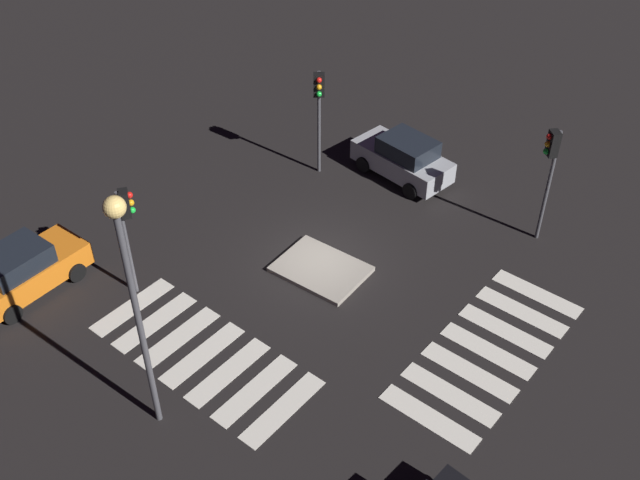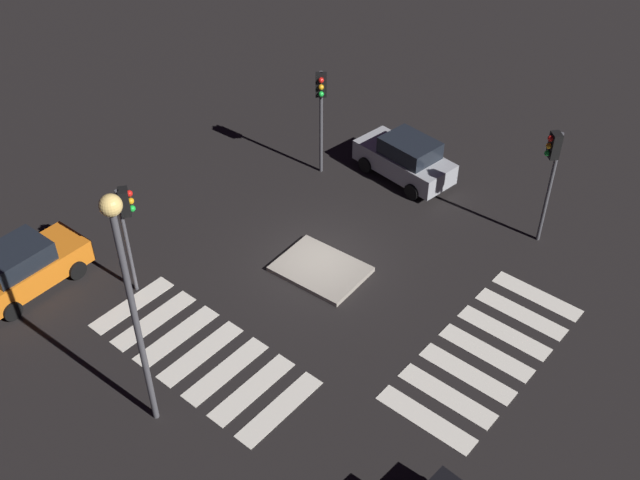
# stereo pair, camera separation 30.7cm
# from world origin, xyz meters

# --- Properties ---
(ground_plane) EXTENTS (80.00, 80.00, 0.00)m
(ground_plane) POSITION_xyz_m (0.00, 0.00, 0.00)
(ground_plane) COLOR black
(traffic_island) EXTENTS (3.27, 2.53, 0.18)m
(traffic_island) POSITION_xyz_m (0.38, -0.41, 0.09)
(traffic_island) COLOR gray
(traffic_island) RESTS_ON ground
(car_orange) EXTENTS (2.13, 4.39, 1.89)m
(car_orange) POSITION_xyz_m (-6.92, -7.68, 0.93)
(car_orange) COLOR orange
(car_orange) RESTS_ON ground
(car_silver) EXTENTS (4.50, 2.46, 1.89)m
(car_silver) POSITION_xyz_m (-0.81, 6.47, 0.93)
(car_silver) COLOR #9EA0A5
(car_silver) RESTS_ON ground
(traffic_light_south) EXTENTS (0.54, 0.53, 4.26)m
(traffic_light_south) POSITION_xyz_m (-3.89, -5.21, 3.23)
(traffic_light_south) COLOR #47474C
(traffic_light_south) RESTS_ON ground
(traffic_light_north) EXTENTS (0.54, 0.53, 4.69)m
(traffic_light_north) POSITION_xyz_m (5.42, 6.22, 3.55)
(traffic_light_north) COLOR #47474C
(traffic_light_north) RESTS_ON ground
(traffic_light_west) EXTENTS (0.54, 0.53, 4.66)m
(traffic_light_west) POSITION_xyz_m (-3.70, 4.44, 3.52)
(traffic_light_west) COLOR #47474C
(traffic_light_west) RESTS_ON ground
(street_lamp) EXTENTS (0.56, 0.56, 8.06)m
(street_lamp) POSITION_xyz_m (0.84, -8.51, 5.46)
(street_lamp) COLOR #47474C
(street_lamp) RESTS_ON ground
(crosswalk_near) EXTENTS (7.60, 3.20, 0.02)m
(crosswalk_near) POSITION_xyz_m (0.00, -5.95, 0.01)
(crosswalk_near) COLOR silver
(crosswalk_near) RESTS_ON ground
(crosswalk_side) EXTENTS (3.20, 7.60, 0.02)m
(crosswalk_side) POSITION_xyz_m (7.00, 0.00, 0.01)
(crosswalk_side) COLOR silver
(crosswalk_side) RESTS_ON ground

